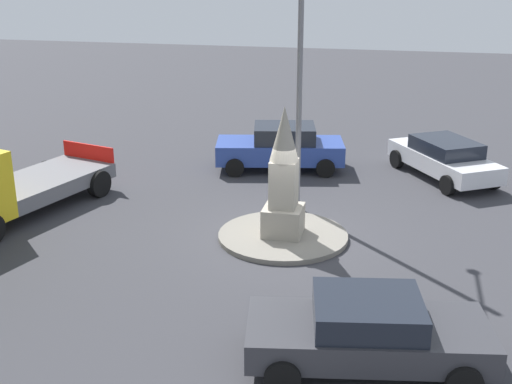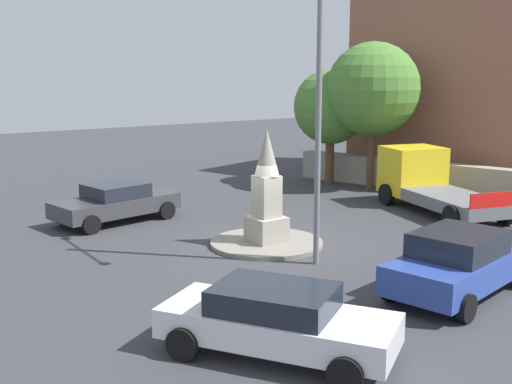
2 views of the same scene
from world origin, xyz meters
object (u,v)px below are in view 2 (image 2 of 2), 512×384
at_px(truck_yellow_near_island, 428,182).
at_px(tree_mid_cluster, 331,107).
at_px(corner_building, 468,82).
at_px(car_dark_grey_far_side, 116,202).
at_px(car_blue_parked_right, 459,262).
at_px(tree_near_wall, 373,89).
at_px(streetlamp, 319,72).
at_px(car_white_parked_left, 277,319).
at_px(monument, 267,192).

height_order(truck_yellow_near_island, tree_mid_cluster, tree_mid_cluster).
bearing_deg(corner_building, car_dark_grey_far_side, 87.41).
xyz_separation_m(car_blue_parked_right, tree_near_wall, (11.16, -8.08, 3.62)).
distance_m(streetlamp, truck_yellow_near_island, 9.57).
xyz_separation_m(car_white_parked_left, truck_yellow_near_island, (7.00, -12.41, 0.34)).
height_order(corner_building, tree_mid_cluster, corner_building).
bearing_deg(truck_yellow_near_island, car_blue_parked_right, 134.80).
distance_m(car_blue_parked_right, corner_building, 18.31).
distance_m(car_white_parked_left, car_blue_parked_right, 5.57).
distance_m(car_white_parked_left, car_dark_grey_far_side, 12.00).
bearing_deg(car_dark_grey_far_side, car_white_parked_left, 171.67).
bearing_deg(tree_mid_cluster, tree_near_wall, -163.11).
height_order(monument, streetlamp, streetlamp).
relative_size(streetlamp, car_blue_parked_right, 1.87).
height_order(streetlamp, corner_building, corner_building).
distance_m(monument, tree_near_wall, 10.93).
relative_size(streetlamp, corner_building, 0.92).
bearing_deg(streetlamp, tree_mid_cluster, -42.77).
height_order(streetlamp, car_dark_grey_far_side, streetlamp).
distance_m(streetlamp, tree_mid_cluster, 12.90).
relative_size(monument, streetlamp, 0.39).
xyz_separation_m(car_white_parked_left, car_blue_parked_right, (0.20, -5.57, 0.09)).
relative_size(monument, tree_near_wall, 0.53).
distance_m(monument, truck_yellow_near_island, 8.13).
height_order(car_blue_parked_right, corner_building, corner_building).
bearing_deg(car_white_parked_left, streetlamp, -47.14).
distance_m(car_blue_parked_right, tree_mid_cluster, 15.42).
height_order(corner_building, tree_near_wall, corner_building).
bearing_deg(tree_near_wall, car_dark_grey_far_side, 87.52).
height_order(car_white_parked_left, car_blue_parked_right, car_blue_parked_right).
xyz_separation_m(streetlamp, truck_yellow_near_island, (2.97, -8.07, -4.20)).
bearing_deg(corner_building, car_white_parked_left, 119.18).
xyz_separation_m(car_blue_parked_right, car_dark_grey_far_side, (11.67, 3.83, -0.09)).
relative_size(tree_near_wall, tree_mid_cluster, 1.22).
bearing_deg(car_dark_grey_far_side, tree_mid_cluster, -82.23).
bearing_deg(monument, tree_near_wall, -61.79).
bearing_deg(tree_mid_cluster, streetlamp, 137.23).
height_order(car_dark_grey_far_side, tree_mid_cluster, tree_mid_cluster).
relative_size(monument, tree_mid_cluster, 0.65).
relative_size(monument, corner_building, 0.36).
bearing_deg(tree_near_wall, corner_building, -92.80).
bearing_deg(streetlamp, car_dark_grey_far_side, 18.35).
xyz_separation_m(streetlamp, car_dark_grey_far_side, (7.85, 2.60, -4.54)).
height_order(car_dark_grey_far_side, truck_yellow_near_island, truck_yellow_near_island).
xyz_separation_m(car_white_parked_left, tree_mid_cluster, (13.41, -13.02, 2.85)).
bearing_deg(car_white_parked_left, truck_yellow_near_island, -60.57).
bearing_deg(car_blue_parked_right, tree_mid_cluster, -29.44).
relative_size(streetlamp, tree_near_wall, 1.35).
distance_m(car_dark_grey_far_side, corner_building, 18.51).
bearing_deg(monument, car_blue_parked_right, -168.61).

